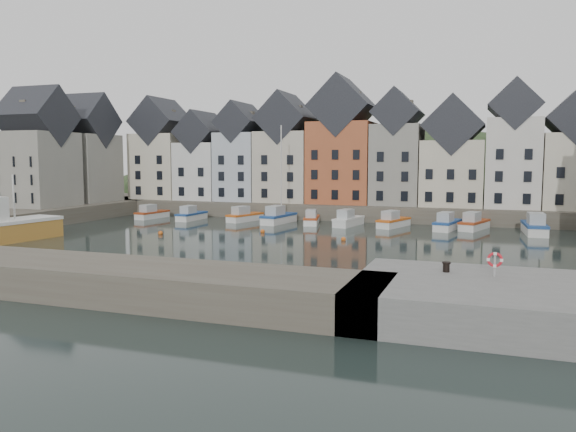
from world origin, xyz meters
The scene contains 20 objects.
ground centered at (0.00, 0.00, 0.00)m, with size 260.00×260.00×0.00m, color black.
far_quay centered at (0.00, 30.00, 1.00)m, with size 90.00×16.00×2.00m, color #4E473C.
near_quay centered at (22.00, -20.00, 1.00)m, with size 18.00×10.00×2.00m, color #60605E.
near_wall centered at (-10.00, -22.00, 1.00)m, with size 50.00×6.00×2.00m, color #4E473C.
hillside centered at (0.02, 56.00, -17.96)m, with size 153.60×70.40×64.00m.
far_terrace centered at (3.21, 28.00, 8.88)m, with size 72.37×8.16×17.78m.
left_terrace centered at (-36.00, 13.50, 8.88)m, with size 7.65×17.00×15.69m.
mooring_buoys centered at (-4.00, 5.33, 0.15)m, with size 20.50×5.50×0.50m.
boat_a centered at (-24.27, 16.99, 0.65)m, with size 2.36×5.81×2.17m.
boat_b centered at (-17.97, 16.82, 0.66)m, with size 1.92×5.79×2.21m.
boat_c centered at (-10.64, 17.89, 0.67)m, with size 3.35×6.13×2.25m.
boat_d centered at (-5.58, 17.19, 0.82)m, with size 2.88×6.85×12.69m.
boat_e centered at (-1.30, 17.77, 0.63)m, with size 2.86×5.73×2.11m.
boat_f centered at (3.48, 17.48, 0.69)m, with size 2.86×6.24×2.31m.
boat_g centered at (8.90, 18.05, 0.68)m, with size 3.52×6.19×2.27m.
boat_h centered at (15.23, 17.48, 0.70)m, with size 3.04×6.36×2.34m.
boat_i centered at (18.16, 18.75, 0.69)m, with size 3.59×6.36×2.33m.
boat_j centered at (24.51, 16.81, 0.79)m, with size 2.52×7.02×2.66m.
mooring_bollard centered at (17.47, -18.00, 2.31)m, with size 0.48×0.48×0.56m.
life_ring_post centered at (19.96, -18.40, 2.86)m, with size 0.80×0.17×1.30m.
Camera 1 is at (19.42, -49.54, 8.17)m, focal length 35.00 mm.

